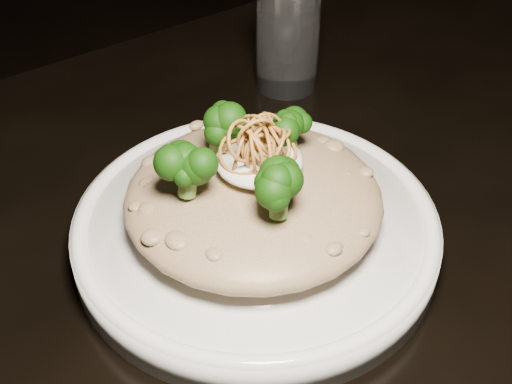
{
  "coord_description": "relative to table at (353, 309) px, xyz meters",
  "views": [
    {
      "loc": [
        -0.3,
        -0.28,
        1.14
      ],
      "look_at": [
        -0.07,
        0.04,
        0.81
      ],
      "focal_mm": 50.0,
      "sensor_mm": 36.0,
      "label": 1
    }
  ],
  "objects": [
    {
      "name": "table",
      "position": [
        0.0,
        0.0,
        0.0
      ],
      "size": [
        1.1,
        0.8,
        0.75
      ],
      "color": "black",
      "rests_on": "ground"
    },
    {
      "name": "plate",
      "position": [
        -0.07,
        0.04,
        0.1
      ],
      "size": [
        0.28,
        0.28,
        0.03
      ],
      "primitive_type": "cylinder",
      "color": "white",
      "rests_on": "table"
    },
    {
      "name": "risotto",
      "position": [
        -0.07,
        0.04,
        0.13
      ],
      "size": [
        0.19,
        0.19,
        0.04
      ],
      "primitive_type": "ellipsoid",
      "color": "brown",
      "rests_on": "plate"
    },
    {
      "name": "broccoli",
      "position": [
        -0.08,
        0.05,
        0.18
      ],
      "size": [
        0.13,
        0.13,
        0.05
      ],
      "primitive_type": null,
      "color": "black",
      "rests_on": "risotto"
    },
    {
      "name": "cheese",
      "position": [
        -0.07,
        0.05,
        0.16
      ],
      "size": [
        0.06,
        0.06,
        0.02
      ],
      "primitive_type": "ellipsoid",
      "color": "white",
      "rests_on": "risotto"
    },
    {
      "name": "shallots",
      "position": [
        -0.07,
        0.04,
        0.19
      ],
      "size": [
        0.06,
        0.06,
        0.04
      ],
      "primitive_type": null,
      "color": "brown",
      "rests_on": "cheese"
    },
    {
      "name": "drinking_glass",
      "position": [
        0.09,
        0.22,
        0.14
      ],
      "size": [
        0.08,
        0.08,
        0.11
      ],
      "primitive_type": "cylinder",
      "rotation": [
        0.0,
        0.0,
        -0.31
      ],
      "color": "white",
      "rests_on": "table"
    }
  ]
}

